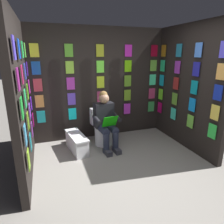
{
  "coord_description": "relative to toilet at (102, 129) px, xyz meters",
  "views": [
    {
      "loc": [
        1.22,
        2.32,
        1.92
      ],
      "look_at": [
        0.03,
        -1.14,
        0.85
      ],
      "focal_mm": 32.05,
      "sensor_mm": 36.0,
      "label": 1
    }
  ],
  "objects": [
    {
      "name": "display_wall_left",
      "position": [
        -1.67,
        0.6,
        0.92
      ],
      "size": [
        0.14,
        2.07,
        2.5
      ],
      "color": "black",
      "rests_on": "ground"
    },
    {
      "name": "person_reading",
      "position": [
        -0.02,
        0.23,
        0.27
      ],
      "size": [
        0.55,
        0.71,
        1.19
      ],
      "rotation": [
        0.0,
        0.0,
        0.09
      ],
      "color": "black",
      "rests_on": "ground"
    },
    {
      "name": "display_wall_right",
      "position": [
        1.48,
        0.6,
        0.92
      ],
      "size": [
        0.14,
        2.07,
        2.5
      ],
      "color": "black",
      "rests_on": "ground"
    },
    {
      "name": "toilet",
      "position": [
        0.0,
        0.0,
        0.0
      ],
      "size": [
        0.42,
        0.57,
        0.77
      ],
      "rotation": [
        0.0,
        0.0,
        0.09
      ],
      "color": "white",
      "rests_on": "ground"
    },
    {
      "name": "display_wall_back",
      "position": [
        -0.09,
        -0.48,
        0.92
      ],
      "size": [
        3.15,
        0.14,
        2.5
      ],
      "color": "black",
      "rests_on": "ground"
    },
    {
      "name": "ground_plane",
      "position": [
        -0.09,
        1.64,
        -0.33
      ],
      "size": [
        30.0,
        30.0,
        0.0
      ],
      "primitive_type": "plane",
      "color": "gray"
    },
    {
      "name": "comic_longbox_near",
      "position": [
        0.6,
        0.2,
        -0.15
      ],
      "size": [
        0.38,
        0.82,
        0.36
      ],
      "rotation": [
        0.0,
        0.0,
        0.15
      ],
      "color": "silver",
      "rests_on": "ground"
    }
  ]
}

